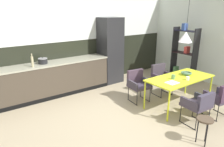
# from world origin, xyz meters

# --- Properties ---
(ground_plane) EXTENTS (9.01, 9.01, 0.00)m
(ground_plane) POSITION_xyz_m (0.00, 0.00, 0.00)
(ground_plane) COLOR tan
(back_wall_splashback_dark) EXTENTS (6.93, 0.12, 1.38)m
(back_wall_splashback_dark) POSITION_xyz_m (0.00, 2.82, 0.69)
(back_wall_splashback_dark) COLOR black
(back_wall_splashback_dark) RESTS_ON ground
(back_wall_panel_upper) EXTENTS (6.93, 0.12, 1.38)m
(back_wall_panel_upper) POSITION_xyz_m (0.00, 2.82, 2.07)
(back_wall_panel_upper) COLOR silver
(back_wall_panel_upper) RESTS_ON back_wall_splashback_dark
(kitchen_counter) EXTENTS (3.89, 0.63, 0.92)m
(kitchen_counter) POSITION_xyz_m (-1.38, 2.46, 0.46)
(kitchen_counter) COLOR #41382C
(kitchen_counter) RESTS_ON ground
(refrigerator_column) EXTENTS (0.64, 0.60, 2.03)m
(refrigerator_column) POSITION_xyz_m (0.89, 2.46, 1.01)
(refrigerator_column) COLOR #232326
(refrigerator_column) RESTS_ON ground
(dining_table) EXTENTS (1.68, 0.77, 0.72)m
(dining_table) POSITION_xyz_m (1.19, 0.04, 0.68)
(dining_table) COLOR #CAD426
(dining_table) RESTS_ON ground
(armchair_corner_seat) EXTENTS (0.53, 0.51, 0.82)m
(armchair_corner_seat) POSITION_xyz_m (1.42, 0.81, 0.53)
(armchair_corner_seat) COLOR #3A3240
(armchair_corner_seat) RESTS_ON ground
(armchair_facing_counter) EXTENTS (0.52, 0.51, 0.72)m
(armchair_facing_counter) POSITION_xyz_m (0.77, -0.75, 0.49)
(armchair_facing_counter) COLOR #3A3240
(armchair_facing_counter) RESTS_ON ground
(armchair_by_stool) EXTENTS (0.54, 0.52, 0.79)m
(armchair_by_stool) POSITION_xyz_m (0.60, 0.86, 0.50)
(armchair_by_stool) COLOR #3A3240
(armchair_by_stool) RESTS_ON ground
(armchair_near_window) EXTENTS (0.56, 0.55, 0.79)m
(armchair_near_window) POSITION_xyz_m (1.43, -0.86, 0.50)
(armchair_near_window) COLOR #3A3240
(armchair_near_window) RESTS_ON ground
(fruit_bowl) EXTENTS (0.26, 0.26, 0.08)m
(fruit_bowl) POSITION_xyz_m (1.46, 0.07, 0.77)
(fruit_bowl) COLOR #4C704C
(fruit_bowl) RESTS_ON dining_table
(open_book) EXTENTS (0.27, 0.22, 0.02)m
(open_book) POSITION_xyz_m (0.73, -0.09, 0.73)
(open_book) COLOR white
(open_book) RESTS_ON dining_table
(mug_wide_latte) EXTENTS (0.13, 0.08, 0.10)m
(mug_wide_latte) POSITION_xyz_m (0.96, 0.06, 0.77)
(mug_wide_latte) COLOR #5B8456
(mug_wide_latte) RESTS_ON dining_table
(mug_tall_blue) EXTENTS (0.12, 0.07, 0.09)m
(mug_tall_blue) POSITION_xyz_m (1.17, -0.18, 0.77)
(mug_tall_blue) COLOR white
(mug_tall_blue) RESTS_ON dining_table
(cooking_pot) EXTENTS (0.24, 0.24, 0.17)m
(cooking_pot) POSITION_xyz_m (-1.24, 2.47, 0.99)
(cooking_pot) COLOR black
(cooking_pot) RESTS_ON kitchen_counter
(bottle_spice_small) EXTENTS (0.06, 0.06, 0.33)m
(bottle_spice_small) POSITION_xyz_m (-1.54, 2.31, 1.05)
(bottle_spice_small) COLOR tan
(bottle_spice_small) RESTS_ON kitchen_counter
(side_stool) EXTENTS (0.28, 0.28, 0.49)m
(side_stool) POSITION_xyz_m (0.29, -1.16, 0.43)
(side_stool) COLOR #4C3D2D
(side_stool) RESTS_ON ground
(open_shelf_unit) EXTENTS (0.30, 0.78, 1.85)m
(open_shelf_unit) POSITION_xyz_m (2.78, 1.10, 0.92)
(open_shelf_unit) COLOR black
(open_shelf_unit) RESTS_ON ground
(pendant_lamp_over_table_near) EXTENTS (0.30, 0.30, 1.15)m
(pendant_lamp_over_table_near) POSITION_xyz_m (1.19, 0.01, 1.68)
(pendant_lamp_over_table_near) COLOR black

